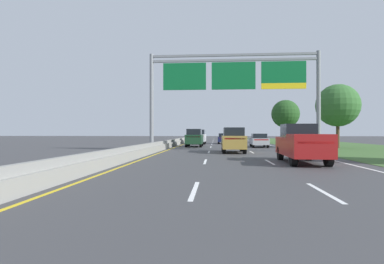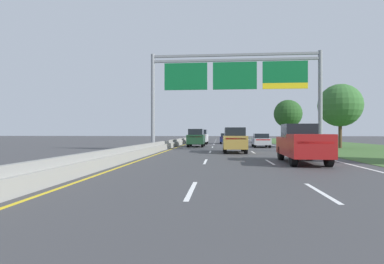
{
  "view_description": "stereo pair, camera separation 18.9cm",
  "coord_description": "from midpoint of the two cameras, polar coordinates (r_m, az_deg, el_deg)",
  "views": [
    {
      "loc": [
        -1.2,
        1.4,
        1.71
      ],
      "look_at": [
        -2.57,
        18.78,
        1.73
      ],
      "focal_mm": 28.96,
      "sensor_mm": 36.0,
      "label": 1
    },
    {
      "loc": [
        -1.02,
        1.42,
        1.71
      ],
      "look_at": [
        -2.57,
        18.78,
        1.73
      ],
      "focal_mm": 28.96,
      "sensor_mm": 36.0,
      "label": 2
    }
  ],
  "objects": [
    {
      "name": "overhead_sign_gantry",
      "position": [
        27.94,
        7.43,
        9.35
      ],
      "size": [
        15.06,
        0.42,
        8.8
      ],
      "color": "gray",
      "rests_on": "ground"
    },
    {
      "name": "car_darkgreen_left_lane_suv",
      "position": [
        36.84,
        0.32,
        -1.02
      ],
      "size": [
        1.92,
        4.71,
        2.11
      ],
      "rotation": [
        0.0,
        0.0,
        1.57
      ],
      "color": "#193D23",
      "rests_on": "ground"
    },
    {
      "name": "pickup_truck_red",
      "position": [
        18.42,
        19.24,
        -2.04
      ],
      "size": [
        2.13,
        5.45,
        2.2
      ],
      "rotation": [
        0.0,
        0.0,
        1.55
      ],
      "color": "maroon",
      "rests_on": "ground"
    },
    {
      "name": "lane_striping",
      "position": [
        33.19,
        6.42,
        -3.02
      ],
      "size": [
        11.96,
        106.0,
        0.01
      ],
      "color": "white",
      "rests_on": "ground"
    },
    {
      "name": "roadside_tree_mid",
      "position": [
        37.31,
        25.13,
        4.44
      ],
      "size": [
        4.62,
        4.62,
        6.96
      ],
      "color": "#4C3823",
      "rests_on": "ground"
    },
    {
      "name": "car_navy_centre_lane_sedan",
      "position": [
        47.09,
        5.8,
        -1.16
      ],
      "size": [
        1.9,
        4.43,
        1.57
      ],
      "rotation": [
        0.0,
        0.0,
        1.55
      ],
      "color": "#161E47",
      "rests_on": "ground"
    },
    {
      "name": "grass_verge_right",
      "position": [
        36.85,
        28.65,
        -2.71
      ],
      "size": [
        14.0,
        110.0,
        0.02
      ],
      "primitive_type": "cube",
      "color": "#3D602D",
      "rests_on": "ground"
    },
    {
      "name": "median_barrier_concrete",
      "position": [
        34.06,
        -4.78,
        -2.35
      ],
      "size": [
        0.6,
        110.0,
        0.85
      ],
      "color": "gray",
      "rests_on": "ground"
    },
    {
      "name": "car_silver_right_lane_sedan",
      "position": [
        36.49,
        12.08,
        -1.47
      ],
      "size": [
        1.92,
        4.44,
        1.57
      ],
      "rotation": [
        0.0,
        0.0,
        1.55
      ],
      "color": "#B2B5BA",
      "rests_on": "ground"
    },
    {
      "name": "car_gold_centre_lane_suv",
      "position": [
        26.47,
        7.4,
        -1.39
      ],
      "size": [
        1.91,
        4.71,
        2.11
      ],
      "rotation": [
        0.0,
        0.0,
        1.57
      ],
      "color": "#A38438",
      "rests_on": "ground"
    },
    {
      "name": "roadside_tree_far",
      "position": [
        51.74,
        16.73,
        3.22
      ],
      "size": [
        4.44,
        4.44,
        6.91
      ],
      "color": "#4C3823",
      "rests_on": "ground"
    },
    {
      "name": "car_white_left_lane_suv",
      "position": [
        45.31,
        1.18,
        -0.85
      ],
      "size": [
        1.94,
        4.72,
        2.11
      ],
      "rotation": [
        0.0,
        0.0,
        1.56
      ],
      "color": "silver",
      "rests_on": "ground"
    },
    {
      "name": "ground_plane",
      "position": [
        33.65,
        6.4,
        -2.98
      ],
      "size": [
        220.0,
        220.0,
        0.0
      ],
      "primitive_type": "plane",
      "color": "#3D3D3F"
    }
  ]
}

